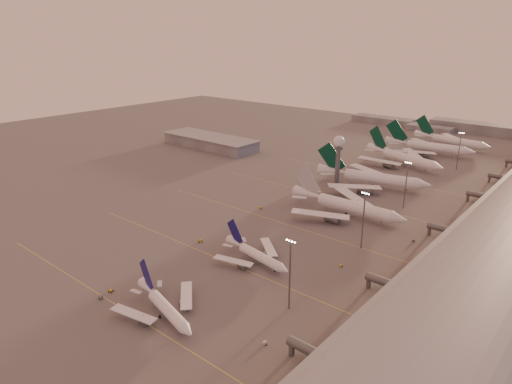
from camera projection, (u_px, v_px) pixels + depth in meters
The scene contains 26 objects.
ground at pixel (172, 255), 183.42m from camera, with size 700.00×700.00×0.00m, color #5A5858.
taxiway_markings at pixel (312, 231), 205.74m from camera, with size 180.00×185.25×0.02m.
hangar at pixel (210, 141), 355.99m from camera, with size 82.00×27.00×8.50m.
radar_tower at pixel (338, 151), 260.26m from camera, with size 6.40×6.40×31.10m.
mast_a at pixel (290, 271), 143.72m from camera, with size 3.60×0.56×25.00m.
mast_b at pixel (363, 217), 185.33m from camera, with size 3.60×0.56×25.00m.
mast_c at pixel (406, 183), 228.14m from camera, with size 3.60×0.56×25.00m.
mast_d at pixel (459, 149), 294.46m from camera, with size 3.60×0.56×25.00m.
distant_horizon at pixel (450, 126), 415.74m from camera, with size 165.00×37.50×9.00m.
narrowbody_near at pixel (165, 309), 143.14m from camera, with size 35.31×27.83×14.05m.
narrowbody_mid at pixel (256, 256), 176.59m from camera, with size 35.53×28.13×13.96m.
widebody_white at pixel (347, 208), 222.09m from camera, with size 61.87×49.60×21.77m.
greentail_a at pixel (372, 180), 262.55m from camera, with size 65.12×52.04×23.97m.
greentail_b at pixel (403, 160), 305.55m from camera, with size 61.46×48.82×23.17m.
greentail_c at pixel (429, 149), 333.92m from camera, with size 64.49×51.81×23.46m.
greentail_d at pixel (451, 143), 354.07m from camera, with size 61.43×49.25×22.42m.
gsv_truck_a at pixel (101, 296), 152.80m from camera, with size 6.27×3.55×2.39m.
gsv_tug_near at pixel (111, 291), 157.37m from camera, with size 2.30×3.27×0.86m.
gsv_catering_a at pixel (265, 339), 130.29m from camera, with size 5.15×3.27×3.91m.
gsv_tug_mid at pixel (200, 241), 194.82m from camera, with size 4.12×3.96×1.02m.
gsv_truck_b at pixel (342, 265), 174.06m from camera, with size 4.72×1.86×1.89m.
gsv_truck_c at pixel (261, 207), 231.28m from camera, with size 6.48×3.42×2.49m.
gsv_catering_b at pixel (414, 238), 194.59m from camera, with size 4.96×2.54×3.97m.
gsv_tug_far at pixel (322, 201), 241.47m from camera, with size 4.17×4.30×1.07m.
gsv_truck_d at pixel (310, 177), 278.84m from camera, with size 3.59×5.51×2.09m.
gsv_tug_hangar at pixel (417, 181), 272.48m from camera, with size 4.63×3.85×1.14m.
Camera 1 is at (131.61, -104.52, 84.78)m, focal length 32.00 mm.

